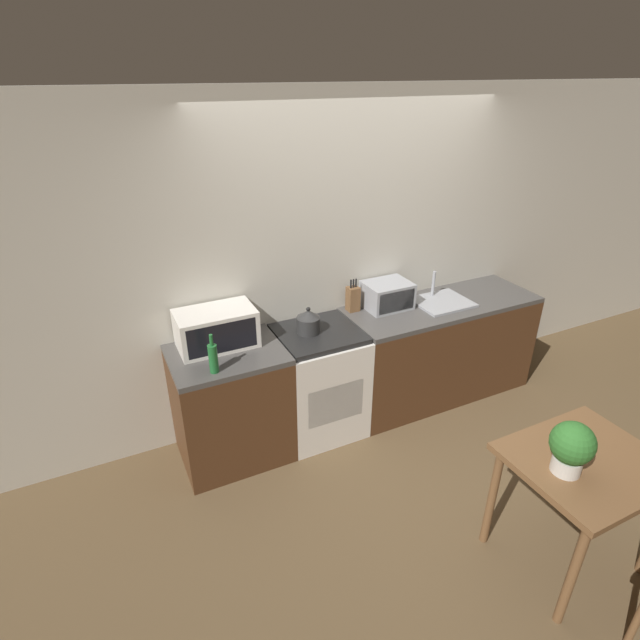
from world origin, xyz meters
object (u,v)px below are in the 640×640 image
object	(u,v)px
toaster_oven	(387,295)
dining_table	(584,475)
bottle	(213,358)
microwave	(216,329)
stove_range	(318,381)
kettle	(308,322)

from	to	relation	value
toaster_oven	dining_table	distance (m)	1.94
bottle	dining_table	bearing A→B (deg)	-43.23
microwave	toaster_oven	size ratio (longest dim) A/B	1.47
stove_range	microwave	size ratio (longest dim) A/B	1.64
microwave	dining_table	bearing A→B (deg)	-50.78
kettle	bottle	bearing A→B (deg)	-163.67
stove_range	kettle	world-z (taller)	kettle
kettle	dining_table	distance (m)	2.02
microwave	bottle	xyz separation A→B (m)	(-0.12, -0.33, -0.03)
toaster_oven	dining_table	size ratio (longest dim) A/B	0.46
microwave	kettle	bearing A→B (deg)	-8.55
stove_range	toaster_oven	world-z (taller)	toaster_oven
stove_range	bottle	distance (m)	1.04
kettle	toaster_oven	size ratio (longest dim) A/B	0.56
dining_table	bottle	bearing A→B (deg)	136.77
kettle	microwave	distance (m)	0.68
bottle	toaster_oven	size ratio (longest dim) A/B	0.74
kettle	toaster_oven	distance (m)	0.78
kettle	microwave	bearing A→B (deg)	171.45
kettle	microwave	xyz separation A→B (m)	(-0.67, 0.10, 0.05)
microwave	toaster_oven	distance (m)	1.44
stove_range	toaster_oven	distance (m)	0.91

